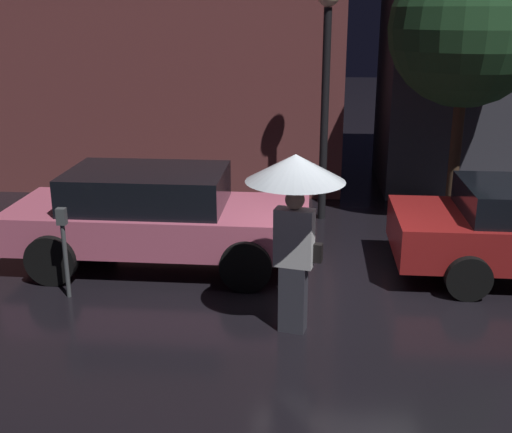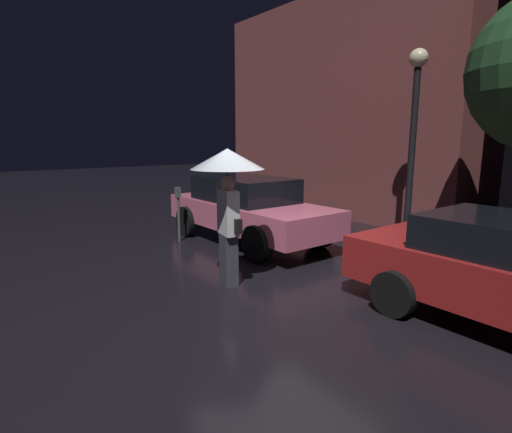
{
  "view_description": "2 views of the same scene",
  "coord_description": "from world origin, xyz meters",
  "px_view_note": "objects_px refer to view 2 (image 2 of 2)",
  "views": [
    {
      "loc": [
        -0.51,
        -7.58,
        3.67
      ],
      "look_at": [
        -1.19,
        0.55,
        1.03
      ],
      "focal_mm": 45.0,
      "sensor_mm": 36.0,
      "label": 1
    },
    {
      "loc": [
        4.41,
        -4.05,
        2.28
      ],
      "look_at": [
        -1.06,
        0.24,
        0.95
      ],
      "focal_mm": 28.0,
      "sensor_mm": 36.0,
      "label": 2
    }
  ],
  "objects_px": {
    "pedestrian_with_umbrella": "(228,177)",
    "parking_meter": "(178,208)",
    "parked_car_pink": "(248,208)",
    "street_lamp_near": "(414,119)"
  },
  "relations": [
    {
      "from": "parking_meter",
      "to": "street_lamp_near",
      "type": "distance_m",
      "value": 5.4
    },
    {
      "from": "parked_car_pink",
      "to": "parking_meter",
      "type": "xyz_separation_m",
      "value": [
        -0.94,
        -1.26,
        -0.0
      ]
    },
    {
      "from": "pedestrian_with_umbrella",
      "to": "street_lamp_near",
      "type": "height_order",
      "value": "street_lamp_near"
    },
    {
      "from": "parking_meter",
      "to": "street_lamp_near",
      "type": "xyz_separation_m",
      "value": [
        3.42,
        3.7,
        1.95
      ]
    },
    {
      "from": "parked_car_pink",
      "to": "parking_meter",
      "type": "bearing_deg",
      "value": -126.44
    },
    {
      "from": "parked_car_pink",
      "to": "pedestrian_with_umbrella",
      "type": "xyz_separation_m",
      "value": [
        2.08,
        -1.94,
        0.95
      ]
    },
    {
      "from": "parked_car_pink",
      "to": "pedestrian_with_umbrella",
      "type": "relative_size",
      "value": 2.04
    },
    {
      "from": "pedestrian_with_umbrella",
      "to": "parking_meter",
      "type": "relative_size",
      "value": 1.74
    },
    {
      "from": "parking_meter",
      "to": "parked_car_pink",
      "type": "bearing_deg",
      "value": 53.26
    },
    {
      "from": "parking_meter",
      "to": "pedestrian_with_umbrella",
      "type": "bearing_deg",
      "value": -12.81
    }
  ]
}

